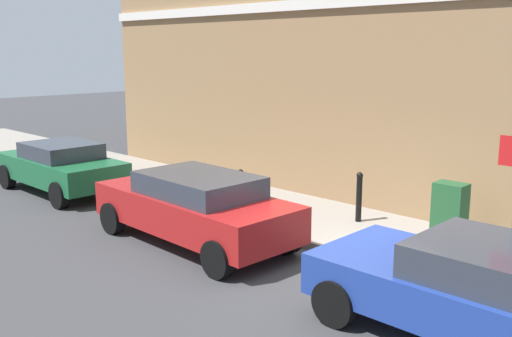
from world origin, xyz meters
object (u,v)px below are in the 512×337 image
(utility_cabinet, at_px, (449,217))
(bollard_near_cabinet, at_px, (359,195))
(car_red, at_px, (195,206))
(car_green, at_px, (61,166))
(bollard_far_kerb, at_px, (241,192))
(car_blue, at_px, (483,291))

(utility_cabinet, height_order, bollard_near_cabinet, utility_cabinet)
(car_red, distance_m, car_green, 5.62)
(bollard_far_kerb, bearing_deg, utility_cabinet, -70.55)
(car_blue, relative_size, bollard_far_kerb, 4.04)
(bollard_near_cabinet, bearing_deg, utility_cabinet, -92.85)
(car_green, bearing_deg, car_red, 178.05)
(car_green, relative_size, bollard_far_kerb, 3.83)
(car_red, distance_m, utility_cabinet, 4.66)
(car_green, xyz_separation_m, bollard_near_cabinet, (2.76, -7.29, 0.01))
(utility_cabinet, relative_size, bollard_far_kerb, 1.11)
(car_green, height_order, bollard_near_cabinet, car_green)
(car_red, xyz_separation_m, car_green, (0.20, 5.62, -0.04))
(car_blue, bearing_deg, bollard_near_cabinet, -37.80)
(utility_cabinet, bearing_deg, bollard_far_kerb, 109.45)
(car_red, bearing_deg, car_blue, -178.30)
(bollard_near_cabinet, height_order, bollard_far_kerb, same)
(utility_cabinet, bearing_deg, car_blue, -147.46)
(car_blue, distance_m, car_green, 11.12)
(car_blue, xyz_separation_m, utility_cabinet, (2.86, 1.82, -0.02))
(bollard_near_cabinet, bearing_deg, car_red, 150.55)
(car_green, bearing_deg, bollard_far_kerb, -166.61)
(car_blue, distance_m, bollard_far_kerb, 5.96)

